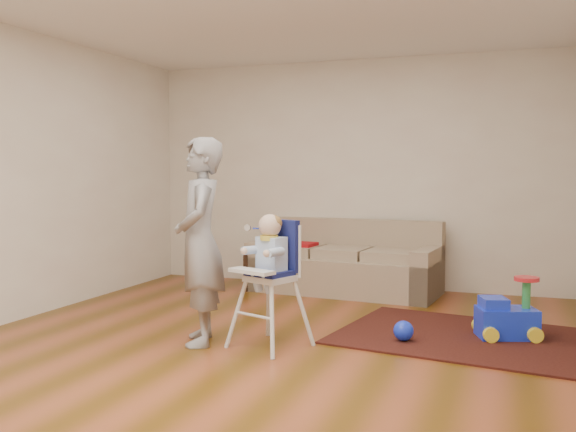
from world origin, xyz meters
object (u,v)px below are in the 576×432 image
(toy_ball, at_px, (404,331))
(high_chair, at_px, (270,283))
(side_table, at_px, (271,268))
(ride_on_toy, at_px, (507,307))
(sofa, at_px, (344,257))
(adult, at_px, (200,241))

(toy_ball, height_order, high_chair, high_chair)
(side_table, height_order, ride_on_toy, ride_on_toy)
(toy_ball, bearing_deg, sofa, 117.39)
(sofa, bearing_deg, toy_ball, -57.07)
(sofa, xyz_separation_m, adult, (-0.53, -2.49, 0.42))
(toy_ball, distance_m, high_chair, 1.16)
(high_chair, bearing_deg, toy_ball, 46.47)
(side_table, relative_size, adult, 0.31)
(ride_on_toy, distance_m, toy_ball, 0.89)
(side_table, distance_m, adult, 2.48)
(sofa, height_order, high_chair, high_chair)
(sofa, relative_size, high_chair, 2.07)
(toy_ball, bearing_deg, side_table, 135.17)
(adult, bearing_deg, ride_on_toy, 85.60)
(ride_on_toy, distance_m, adult, 2.57)
(side_table, bearing_deg, high_chair, -69.18)
(sofa, xyz_separation_m, toy_ball, (1.00, -1.94, -0.31))
(sofa, distance_m, adult, 2.58)
(sofa, bearing_deg, high_chair, -83.69)
(high_chair, xyz_separation_m, adult, (-0.57, -0.09, 0.32))
(adult, bearing_deg, high_chair, 72.07)
(ride_on_toy, height_order, adult, adult)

